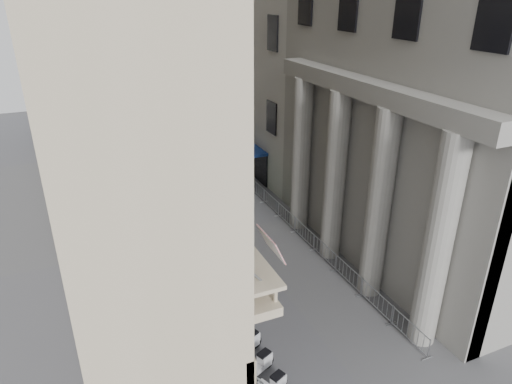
% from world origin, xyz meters
% --- Properties ---
extents(iron_fence, '(0.30, 28.00, 1.40)m').
position_xyz_m(iron_fence, '(-4.30, 18.00, 0.00)').
color(iron_fence, black).
rests_on(iron_fence, ground).
extents(blue_awning, '(1.60, 3.00, 3.00)m').
position_xyz_m(blue_awning, '(4.15, 26.00, 0.00)').
color(blue_awning, navy).
rests_on(blue_awning, ground).
extents(scooter_3, '(1.51, 1.06, 1.50)m').
position_xyz_m(scooter_3, '(-3.53, 6.95, 0.00)').
color(scooter_3, silver).
rests_on(scooter_3, ground).
extents(scooter_4, '(1.51, 1.06, 1.50)m').
position_xyz_m(scooter_4, '(-3.53, 8.25, 0.00)').
color(scooter_4, silver).
rests_on(scooter_4, ground).
extents(scooter_5, '(1.51, 1.06, 1.50)m').
position_xyz_m(scooter_5, '(-3.53, 9.56, 0.00)').
color(scooter_5, silver).
rests_on(scooter_5, ground).
extents(scooter_6, '(1.51, 1.06, 1.50)m').
position_xyz_m(scooter_6, '(-3.53, 10.86, 0.00)').
color(scooter_6, silver).
rests_on(scooter_6, ground).
extents(scooter_7, '(1.51, 1.06, 1.50)m').
position_xyz_m(scooter_7, '(-3.53, 12.16, 0.00)').
color(scooter_7, silver).
rests_on(scooter_7, ground).
extents(scooter_8, '(1.51, 1.06, 1.50)m').
position_xyz_m(scooter_8, '(-3.53, 13.46, 0.00)').
color(scooter_8, silver).
rests_on(scooter_8, ground).
extents(scooter_9, '(1.51, 1.06, 1.50)m').
position_xyz_m(scooter_9, '(-3.53, 14.76, 0.00)').
color(scooter_9, silver).
rests_on(scooter_9, ground).
extents(scooter_10, '(1.51, 1.06, 1.50)m').
position_xyz_m(scooter_10, '(-3.53, 16.06, 0.00)').
color(scooter_10, silver).
rests_on(scooter_10, ground).
extents(scooter_11, '(1.51, 1.06, 1.50)m').
position_xyz_m(scooter_11, '(-3.53, 17.36, 0.00)').
color(scooter_11, silver).
rests_on(scooter_11, ground).
extents(scooter_12, '(1.51, 1.06, 1.50)m').
position_xyz_m(scooter_12, '(-3.53, 18.66, 0.00)').
color(scooter_12, silver).
rests_on(scooter_12, ground).
extents(scooter_13, '(1.51, 1.06, 1.50)m').
position_xyz_m(scooter_13, '(-3.53, 19.96, 0.00)').
color(scooter_13, silver).
rests_on(scooter_13, ground).
extents(scooter_14, '(1.51, 1.06, 1.50)m').
position_xyz_m(scooter_14, '(-3.53, 21.26, 0.00)').
color(scooter_14, silver).
rests_on(scooter_14, ground).
extents(scooter_15, '(1.51, 1.06, 1.50)m').
position_xyz_m(scooter_15, '(-3.53, 22.57, 0.00)').
color(scooter_15, silver).
rests_on(scooter_15, ground).
extents(barrier_0, '(0.60, 2.40, 1.10)m').
position_xyz_m(barrier_0, '(3.60, 6.04, 0.00)').
color(barrier_0, '#989B9F').
rests_on(barrier_0, ground).
extents(barrier_1, '(0.60, 2.40, 1.10)m').
position_xyz_m(barrier_1, '(3.60, 8.54, 0.00)').
color(barrier_1, '#989B9F').
rests_on(barrier_1, ground).
extents(barrier_2, '(0.60, 2.40, 1.10)m').
position_xyz_m(barrier_2, '(3.60, 11.04, 0.00)').
color(barrier_2, '#989B9F').
rests_on(barrier_2, ground).
extents(barrier_3, '(0.60, 2.40, 1.10)m').
position_xyz_m(barrier_3, '(3.60, 13.54, 0.00)').
color(barrier_3, '#989B9F').
rests_on(barrier_3, ground).
extents(barrier_4, '(0.60, 2.40, 1.10)m').
position_xyz_m(barrier_4, '(3.60, 16.04, 0.00)').
color(barrier_4, '#989B9F').
rests_on(barrier_4, ground).
extents(barrier_5, '(0.60, 2.40, 1.10)m').
position_xyz_m(barrier_5, '(3.60, 18.54, 0.00)').
color(barrier_5, '#989B9F').
rests_on(barrier_5, ground).
extents(barrier_6, '(0.60, 2.40, 1.10)m').
position_xyz_m(barrier_6, '(3.60, 21.04, 0.00)').
color(barrier_6, '#989B9F').
rests_on(barrier_6, ground).
extents(barrier_7, '(0.60, 2.40, 1.10)m').
position_xyz_m(barrier_7, '(3.60, 23.54, 0.00)').
color(barrier_7, '#989B9F').
rests_on(barrier_7, ground).
extents(barrier_8, '(0.60, 2.40, 1.10)m').
position_xyz_m(barrier_8, '(3.60, 26.04, 0.00)').
color(barrier_8, '#989B9F').
rests_on(barrier_8, ground).
extents(barrier_9, '(0.60, 2.40, 1.10)m').
position_xyz_m(barrier_9, '(3.60, 28.54, 0.00)').
color(barrier_9, '#989B9F').
rests_on(barrier_9, ground).
extents(security_tent, '(3.57, 3.57, 2.90)m').
position_xyz_m(security_tent, '(-2.32, 23.93, 2.42)').
color(security_tent, silver).
rests_on(security_tent, ground).
extents(street_lamp, '(2.85, 0.44, 8.75)m').
position_xyz_m(street_lamp, '(-2.17, 22.88, 5.25)').
color(street_lamp, gray).
rests_on(street_lamp, ground).
extents(info_kiosk, '(0.48, 1.00, 2.05)m').
position_xyz_m(info_kiosk, '(-3.05, 23.49, 1.03)').
color(info_kiosk, black).
rests_on(info_kiosk, ground).
extents(pedestrian_a, '(0.77, 0.60, 1.87)m').
position_xyz_m(pedestrian_a, '(1.92, 25.14, 0.94)').
color(pedestrian_a, black).
rests_on(pedestrian_a, ground).
extents(pedestrian_b, '(0.90, 0.79, 1.56)m').
position_xyz_m(pedestrian_b, '(2.62, 26.54, 0.78)').
color(pedestrian_b, black).
rests_on(pedestrian_b, ground).
extents(pedestrian_c, '(0.87, 0.62, 1.67)m').
position_xyz_m(pedestrian_c, '(-0.91, 32.88, 0.83)').
color(pedestrian_c, black).
rests_on(pedestrian_c, ground).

